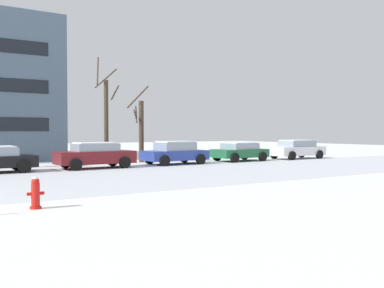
{
  "coord_description": "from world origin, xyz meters",
  "views": [
    {
      "loc": [
        1.36,
        -13.84,
        2.04
      ],
      "look_at": [
        13.51,
        5.53,
        1.37
      ],
      "focal_mm": 39.91,
      "sensor_mm": 36.0,
      "label": 1
    }
  ],
  "objects_px": {
    "fire_hydrant": "(35,193)",
    "parked_car_maroon": "(95,155)",
    "parked_car_green": "(240,151)",
    "parked_car_blue": "(175,153)",
    "parked_car_white": "(297,149)"
  },
  "relations": [
    {
      "from": "parked_car_white",
      "to": "parked_car_maroon",
      "type": "bearing_deg",
      "value": 180.0
    },
    {
      "from": "parked_car_white",
      "to": "parked_car_blue",
      "type": "bearing_deg",
      "value": 178.89
    },
    {
      "from": "parked_car_blue",
      "to": "parked_car_white",
      "type": "distance_m",
      "value": 10.45
    },
    {
      "from": "fire_hydrant",
      "to": "parked_car_maroon",
      "type": "bearing_deg",
      "value": 63.6
    },
    {
      "from": "fire_hydrant",
      "to": "parked_car_blue",
      "type": "bearing_deg",
      "value": 46.6
    },
    {
      "from": "fire_hydrant",
      "to": "parked_car_maroon",
      "type": "distance_m",
      "value": 12.51
    },
    {
      "from": "fire_hydrant",
      "to": "parked_car_maroon",
      "type": "xyz_separation_m",
      "value": [
        5.56,
        11.2,
        0.31
      ]
    },
    {
      "from": "parked_car_green",
      "to": "parked_car_blue",
      "type": "bearing_deg",
      "value": -178.98
    },
    {
      "from": "parked_car_maroon",
      "to": "parked_car_white",
      "type": "height_order",
      "value": "parked_car_maroon"
    },
    {
      "from": "parked_car_green",
      "to": "parked_car_white",
      "type": "relative_size",
      "value": 0.84
    },
    {
      "from": "parked_car_green",
      "to": "parked_car_white",
      "type": "distance_m",
      "value": 5.23
    },
    {
      "from": "parked_car_blue",
      "to": "parked_car_white",
      "type": "xyz_separation_m",
      "value": [
        10.44,
        -0.2,
        -0.0
      ]
    },
    {
      "from": "fire_hydrant",
      "to": "parked_car_green",
      "type": "relative_size",
      "value": 0.22
    },
    {
      "from": "parked_car_white",
      "to": "fire_hydrant",
      "type": "bearing_deg",
      "value": -152.18
    },
    {
      "from": "fire_hydrant",
      "to": "parked_car_green",
      "type": "xyz_separation_m",
      "value": [
        16.0,
        11.5,
        0.25
      ]
    }
  ]
}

